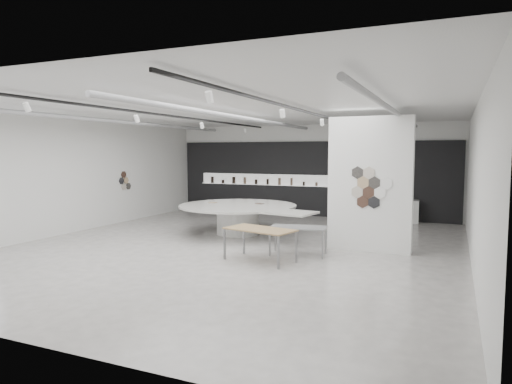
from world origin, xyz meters
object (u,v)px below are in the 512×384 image
at_px(partition_column, 370,184).
at_px(kitchen_counter, 397,211).
at_px(display_island, 239,215).
at_px(sample_table_stone, 298,229).
at_px(sample_table_wood, 260,231).

bearing_deg(partition_column, kitchen_counter, 88.86).
bearing_deg(partition_column, display_island, 168.99).
height_order(partition_column, sample_table_stone, partition_column).
bearing_deg(kitchen_counter, sample_table_wood, -113.10).
bearing_deg(partition_column, sample_table_wood, -134.95).
relative_size(sample_table_wood, kitchen_counter, 1.15).
bearing_deg(kitchen_counter, partition_column, -97.46).
xyz_separation_m(sample_table_wood, kitchen_counter, (2.35, 7.78, -0.30)).
bearing_deg(partition_column, sample_table_stone, -142.23).
height_order(sample_table_wood, kitchen_counter, kitchen_counter).
bearing_deg(sample_table_wood, kitchen_counter, 73.21).
relative_size(partition_column, display_island, 0.70).
relative_size(display_island, sample_table_stone, 3.38).
xyz_separation_m(partition_column, sample_table_stone, (-1.59, -1.23, -1.12)).
xyz_separation_m(partition_column, sample_table_wood, (-2.24, -2.24, -1.06)).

